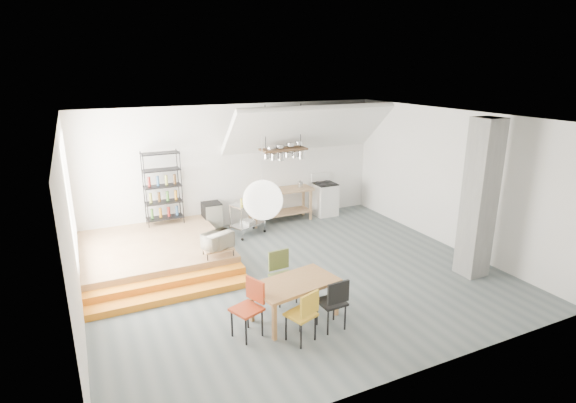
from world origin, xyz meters
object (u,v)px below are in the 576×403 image
rolling_cart (248,214)px  stove (325,198)px  mini_fridge (212,217)px  dining_table (295,286)px

rolling_cart → stove: bearing=-10.5°
mini_fridge → dining_table: bearing=-89.2°
stove → dining_table: 5.67m
dining_table → rolling_cart: bearing=70.4°
stove → dining_table: (-3.26, -4.64, 0.12)m
dining_table → rolling_cart: (0.68, 4.06, -0.06)m
dining_table → rolling_cart: size_ratio=1.60×
mini_fridge → rolling_cart: bearing=-39.8°
dining_table → rolling_cart: rolling_cart is taller
stove → rolling_cart: stove is taller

